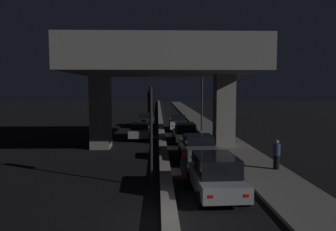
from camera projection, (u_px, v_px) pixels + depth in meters
The scene contains 14 objects.
ground_plane at pixel (170, 228), 10.52m from camera, with size 200.00×200.00×0.00m, color black.
median_divider at pixel (160, 119), 45.36m from camera, with size 0.56×126.00×0.36m, color gray.
sidewalk_right at pixel (205, 125), 38.57m from camera, with size 2.80×126.00×0.15m, color slate.
elevated_overpass at pixel (163, 63), 24.09m from camera, with size 12.65×11.93×8.55m.
traffic_light_left_of_median at pixel (151, 119), 14.72m from camera, with size 0.30×0.49×4.53m.
street_lamp at pixel (199, 86), 32.34m from camera, with size 2.27×0.32×7.81m.
car_silver_lead at pixel (215, 175), 13.69m from camera, with size 2.18×4.29×1.68m.
car_grey_second at pixel (198, 148), 20.28m from camera, with size 2.23×4.69×1.59m.
car_dark_green_third at pixel (185, 132), 27.08m from camera, with size 1.98×4.16×1.56m.
car_white_fourth at pixel (178, 123), 34.59m from camera, with size 1.95×4.64×1.59m.
car_silver_lead_oncoming at pixel (140, 130), 28.96m from camera, with size 1.92×4.40×1.36m.
car_dark_green_second_oncoming at pixel (146, 120), 37.99m from camera, with size 2.01×4.78×1.46m.
motorcycle_red_filtering_near at pixel (184, 172), 15.17m from camera, with size 0.33×1.93×1.45m.
pedestrian_on_sidewalk at pixel (277, 155), 17.45m from camera, with size 0.38×0.38×1.58m.
Camera 1 is at (-0.39, -10.17, 4.49)m, focal length 35.00 mm.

